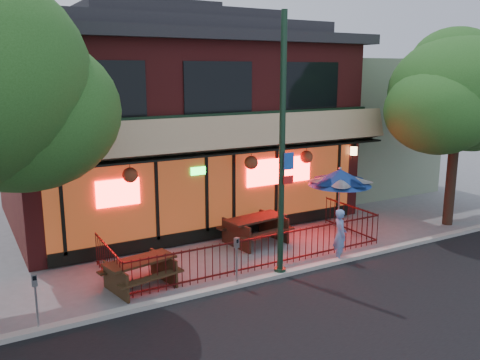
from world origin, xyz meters
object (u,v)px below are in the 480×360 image
object	(u,v)px
street_light	(282,163)
patio_umbrella	(340,177)
street_tree_right	(458,87)
parking_meter_near	(237,254)
pedestrian	(340,235)
picnic_table_right	(255,226)
parking_meter_far	(36,293)
picnic_table_left	(140,269)

from	to	relation	value
street_light	patio_umbrella	distance (m)	4.19
street_tree_right	parking_meter_near	distance (m)	10.34
pedestrian	parking_meter_near	world-z (taller)	pedestrian
patio_umbrella	parking_meter_near	bearing A→B (deg)	-159.09
street_light	patio_umbrella	xyz separation A→B (m)	(3.60, 1.84, -1.11)
street_tree_right	picnic_table_right	xyz separation A→B (m)	(-7.24, 1.63, -4.39)
picnic_table_right	street_light	bearing A→B (deg)	-106.94
picnic_table_right	parking_meter_far	bearing A→B (deg)	-159.69
picnic_table_left	parking_meter_far	size ratio (longest dim) A/B	1.52
street_tree_right	picnic_table_left	distance (m)	12.47
patio_umbrella	picnic_table_right	bearing A→B (deg)	164.41
picnic_table_left	parking_meter_far	distance (m)	2.91
street_light	pedestrian	world-z (taller)	street_light
street_tree_right	street_light	bearing A→B (deg)	-172.99
street_light	picnic_table_left	xyz separation A→B (m)	(-3.60, 1.10, -2.65)
parking_meter_near	parking_meter_far	bearing A→B (deg)	179.06
picnic_table_left	patio_umbrella	bearing A→B (deg)	5.82
street_tree_right	pedestrian	world-z (taller)	street_tree_right
street_light	picnic_table_right	xyz separation A→B (m)	(0.80, 2.62, -2.58)
street_tree_right	picnic_table_right	bearing A→B (deg)	167.32
street_tree_right	parking_meter_near	bearing A→B (deg)	-173.57
street_tree_right	patio_umbrella	bearing A→B (deg)	169.19
street_tree_right	picnic_table_right	world-z (taller)	street_tree_right
picnic_table_left	pedestrian	bearing A→B (deg)	-10.34
street_tree_right	patio_umbrella	size ratio (longest dim) A/B	2.93
pedestrian	parking_meter_near	bearing A→B (deg)	114.70
street_light	street_tree_right	size ratio (longest dim) A/B	1.00
pedestrian	parking_meter_near	xyz separation A→B (m)	(-3.56, -0.13, 0.12)
street_light	parking_meter_far	distance (m)	6.66
picnic_table_right	patio_umbrella	bearing A→B (deg)	-15.59
picnic_table_left	patio_umbrella	size ratio (longest dim) A/B	0.84
picnic_table_left	parking_meter_near	xyz separation A→B (m)	(2.19, -1.18, 0.40)
street_light	street_tree_right	world-z (taller)	street_tree_right
parking_meter_near	parking_meter_far	size ratio (longest dim) A/B	1.01
patio_umbrella	parking_meter_far	bearing A→B (deg)	-169.47
street_light	picnic_table_left	distance (m)	4.60
street_tree_right	pedestrian	size ratio (longest dim) A/B	4.48
patio_umbrella	pedestrian	distance (m)	2.62
patio_umbrella	street_light	bearing A→B (deg)	-152.95
street_light	patio_umbrella	bearing A→B (deg)	27.05
parking_meter_near	picnic_table_left	bearing A→B (deg)	151.67
street_tree_right	patio_umbrella	distance (m)	5.38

